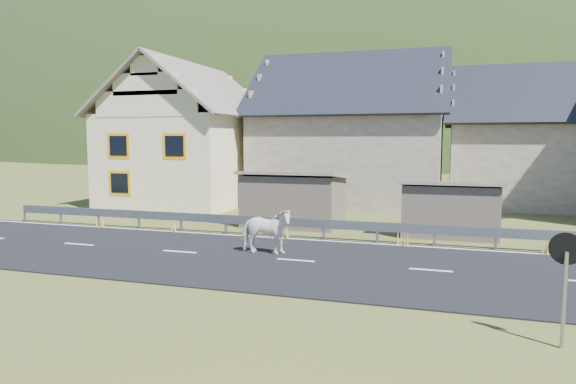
% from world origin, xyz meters
% --- Properties ---
extents(ground, '(160.00, 160.00, 0.00)m').
position_xyz_m(ground, '(0.00, 0.00, 0.00)').
color(ground, '#3E4C20').
rests_on(ground, ground).
extents(road, '(60.00, 7.00, 0.04)m').
position_xyz_m(road, '(0.00, 0.00, 0.02)').
color(road, black).
rests_on(road, ground).
extents(lane_markings, '(60.00, 6.60, 0.01)m').
position_xyz_m(lane_markings, '(0.00, 0.00, 0.04)').
color(lane_markings, silver).
rests_on(lane_markings, road).
extents(guardrail, '(28.10, 0.09, 0.75)m').
position_xyz_m(guardrail, '(-0.00, 3.68, 0.56)').
color(guardrail, '#93969B').
rests_on(guardrail, ground).
extents(shed_left, '(4.30, 3.30, 2.40)m').
position_xyz_m(shed_left, '(-2.00, 6.50, 1.10)').
color(shed_left, brown).
rests_on(shed_left, ground).
extents(shed_right, '(3.80, 2.90, 2.20)m').
position_xyz_m(shed_right, '(4.50, 6.00, 1.00)').
color(shed_right, brown).
rests_on(shed_right, ground).
extents(house_cream, '(7.80, 9.80, 8.30)m').
position_xyz_m(house_cream, '(-10.00, 12.00, 4.36)').
color(house_cream, beige).
rests_on(house_cream, ground).
extents(house_stone_a, '(10.80, 9.80, 8.90)m').
position_xyz_m(house_stone_a, '(-1.00, 15.00, 4.63)').
color(house_stone_a, '#AD9E8A').
rests_on(house_stone_a, ground).
extents(house_stone_b, '(9.80, 8.80, 8.10)m').
position_xyz_m(house_stone_b, '(9.00, 17.00, 4.24)').
color(house_stone_b, '#AD9E8A').
rests_on(house_stone_b, ground).
extents(mountain, '(440.00, 280.00, 260.00)m').
position_xyz_m(mountain, '(5.00, 180.00, -20.00)').
color(mountain, black).
rests_on(mountain, ground).
extents(conifer_patch, '(76.00, 50.00, 28.00)m').
position_xyz_m(conifer_patch, '(-55.00, 110.00, 6.00)').
color(conifer_patch, black).
rests_on(conifer_patch, ground).
extents(horse, '(0.90, 1.83, 1.51)m').
position_xyz_m(horse, '(-1.20, 0.56, 0.80)').
color(horse, white).
rests_on(horse, road).
extents(traffic_mirror, '(0.57, 0.25, 2.11)m').
position_xyz_m(traffic_mirror, '(6.44, -4.78, 1.54)').
color(traffic_mirror, '#93969B').
rests_on(traffic_mirror, ground).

